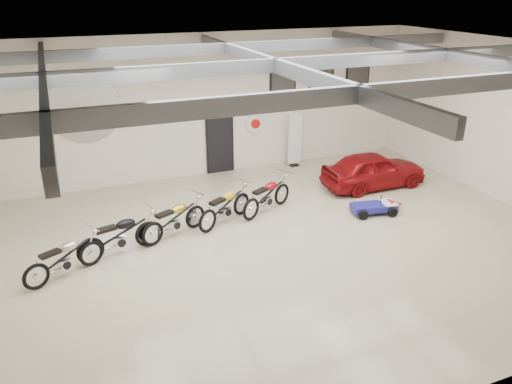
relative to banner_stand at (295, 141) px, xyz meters
name	(u,v)px	position (x,y,z in m)	size (l,w,h in m)	color
floor	(273,246)	(-3.34, -5.50, -1.00)	(16.00, 12.00, 0.01)	#BEB491
ceiling	(276,54)	(-3.34, -5.50, 4.00)	(16.00, 12.00, 0.01)	slate
back_wall	(205,106)	(-3.34, 0.50, 1.50)	(16.00, 0.02, 5.00)	silver
ceiling_beams	(276,65)	(-3.34, -5.50, 3.75)	(15.80, 11.80, 0.32)	slate
door	(220,145)	(-2.84, 0.45, 0.05)	(0.92, 0.08, 2.10)	black
logo_plaque	(85,108)	(-7.34, 0.45, 1.80)	(2.30, 0.06, 1.16)	silver
poster_left	(283,83)	(-0.34, 0.46, 2.10)	(1.05, 0.08, 1.35)	black
poster_mid	(321,80)	(1.26, 0.46, 2.10)	(1.05, 0.08, 1.35)	black
poster_right	(357,78)	(2.86, 0.46, 2.10)	(1.05, 0.08, 1.35)	black
oil_sign	(255,124)	(-1.44, 0.45, 0.70)	(0.72, 0.10, 0.72)	white
banner_stand	(295,141)	(0.00, 0.00, 0.00)	(0.54, 0.22, 2.00)	white
motorcycle_silver	(64,257)	(-8.54, -5.01, -0.48)	(2.01, 0.62, 1.04)	silver
motorcycle_black	(119,235)	(-7.17, -4.42, -0.43)	(2.20, 0.68, 1.14)	silver
motorcycle_gold	(174,218)	(-5.63, -3.96, -0.45)	(2.10, 0.65, 1.09)	silver
motorcycle_yellow	(225,206)	(-4.07, -3.70, -0.44)	(2.13, 0.66, 1.11)	silver
motorcycle_red	(267,195)	(-2.63, -3.45, -0.44)	(2.14, 0.66, 1.11)	silver
go_kart	(378,204)	(0.47, -4.83, -0.70)	(1.67, 0.75, 0.61)	navy
vintage_car	(374,170)	(1.56, -2.93, -0.38)	(3.63, 1.47, 1.24)	maroon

